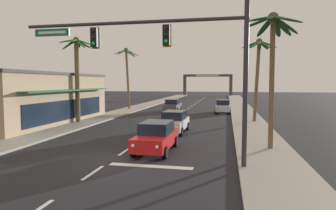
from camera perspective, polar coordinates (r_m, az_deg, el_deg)
ground_plane at (r=15.04m, az=-11.11°, el=-10.67°), size 220.00×220.00×0.00m
sidewalk_right at (r=33.68m, az=15.14°, el=-2.23°), size 3.20×110.00×0.14m
sidewalk_left at (r=36.19m, az=-10.35°, el=-1.69°), size 3.20×110.00×0.14m
lane_markings at (r=34.80m, az=2.83°, el=-1.98°), size 4.28×89.82×0.01m
traffic_signal_mast at (r=13.46m, az=0.88°, el=10.59°), size 10.78×0.41×7.62m
sedan_lead_at_stop_bar at (r=16.47m, az=-2.36°, el=-6.21°), size 2.00×4.47×1.68m
sedan_third_in_queue at (r=22.59m, az=1.21°, el=-3.30°), size 2.04×4.49×1.68m
sedan_oncoming_far at (r=38.78m, az=0.96°, el=-0.05°), size 2.00×4.47×1.68m
sedan_parked_nearest_kerb at (r=37.78m, az=10.79°, el=-0.25°), size 1.98×4.47×1.68m
palm_left_second at (r=28.99m, az=-17.53°, el=7.42°), size 3.08×3.25×8.21m
palm_left_third at (r=42.17m, az=-8.11°, el=7.80°), size 3.42×3.67×8.87m
palm_right_nearest at (r=17.45m, az=20.03°, el=11.19°), size 3.16×3.13×7.81m
palm_right_second at (r=29.32m, az=17.38°, el=8.19°), size 3.35×3.25×8.12m
storefront_strip_left at (r=30.40m, az=-25.01°, el=1.24°), size 8.50×16.22×4.82m
town_gateway_arch at (r=86.83m, az=7.82°, el=4.57°), size 14.48×0.90×6.34m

